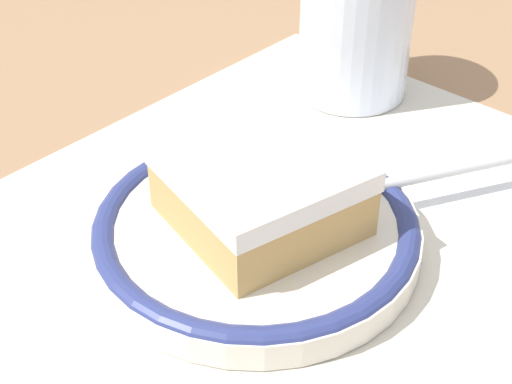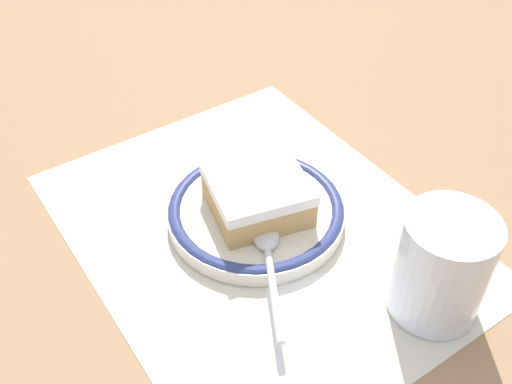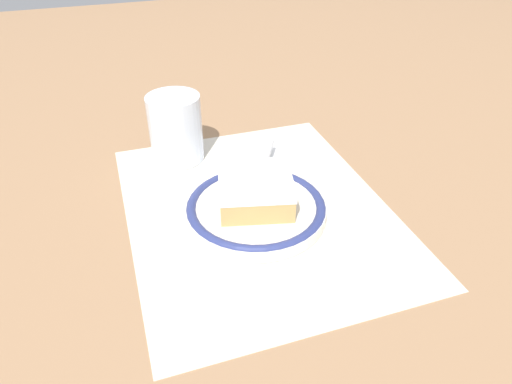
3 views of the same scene
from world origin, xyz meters
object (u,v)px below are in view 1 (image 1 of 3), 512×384
object	(u,v)px
plate	(256,231)
spoon	(363,187)
napkin	(429,155)
cake_slice	(261,189)
cup	(355,35)

from	to	relation	value
plate	spoon	xyz separation A→B (m)	(0.06, -0.03, 0.01)
plate	napkin	xyz separation A→B (m)	(0.14, -0.02, -0.01)
napkin	plate	bearing A→B (deg)	170.72
cake_slice	cup	distance (m)	0.18
cake_slice	napkin	bearing A→B (deg)	-9.32
napkin	spoon	bearing A→B (deg)	-176.68
spoon	plate	bearing A→B (deg)	155.34
plate	cup	distance (m)	0.19
plate	spoon	bearing A→B (deg)	-24.66
cake_slice	napkin	xyz separation A→B (m)	(0.13, -0.02, -0.03)
plate	napkin	bearing A→B (deg)	-9.28
cup	plate	bearing A→B (deg)	-159.13
cup	napkin	world-z (taller)	cup
cup	napkin	bearing A→B (deg)	-112.15
spoon	napkin	xyz separation A→B (m)	(0.08, 0.00, -0.02)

